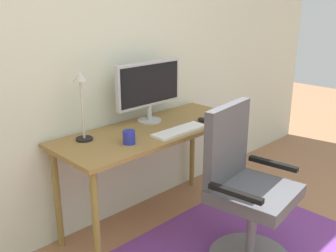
{
  "coord_description": "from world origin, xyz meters",
  "views": [
    {
      "loc": [
        -1.33,
        -0.1,
        1.64
      ],
      "look_at": [
        0.33,
        1.59,
        0.86
      ],
      "focal_mm": 41.62,
      "sensor_mm": 36.0,
      "label": 1
    }
  ],
  "objects_px": {
    "cell_phone": "(214,116)",
    "office_chair": "(245,200)",
    "keyboard": "(180,131)",
    "monitor": "(149,86)",
    "coffee_cup": "(129,137)",
    "desk_lamp": "(81,96)",
    "computer_mouse": "(204,120)",
    "desk": "(154,140)"
  },
  "relations": [
    {
      "from": "computer_mouse",
      "to": "coffee_cup",
      "type": "distance_m",
      "value": 0.68
    },
    {
      "from": "monitor",
      "to": "keyboard",
      "type": "height_order",
      "value": "monitor"
    },
    {
      "from": "desk_lamp",
      "to": "monitor",
      "type": "bearing_deg",
      "value": 0.44
    },
    {
      "from": "computer_mouse",
      "to": "desk_lamp",
      "type": "distance_m",
      "value": 0.94
    },
    {
      "from": "monitor",
      "to": "cell_phone",
      "type": "xyz_separation_m",
      "value": [
        0.44,
        -0.26,
        -0.26
      ]
    },
    {
      "from": "keyboard",
      "to": "cell_phone",
      "type": "xyz_separation_m",
      "value": [
        0.45,
        0.07,
        -0.0
      ]
    },
    {
      "from": "office_chair",
      "to": "desk_lamp",
      "type": "bearing_deg",
      "value": 116.06
    },
    {
      "from": "keyboard",
      "to": "cell_phone",
      "type": "height_order",
      "value": "keyboard"
    },
    {
      "from": "computer_mouse",
      "to": "cell_phone",
      "type": "height_order",
      "value": "computer_mouse"
    },
    {
      "from": "desk",
      "to": "keyboard",
      "type": "height_order",
      "value": "keyboard"
    },
    {
      "from": "keyboard",
      "to": "coffee_cup",
      "type": "distance_m",
      "value": 0.4
    },
    {
      "from": "monitor",
      "to": "computer_mouse",
      "type": "xyz_separation_m",
      "value": [
        0.28,
        -0.3,
        -0.25
      ]
    },
    {
      "from": "office_chair",
      "to": "cell_phone",
      "type": "bearing_deg",
      "value": 47.5
    },
    {
      "from": "coffee_cup",
      "to": "cell_phone",
      "type": "distance_m",
      "value": 0.85
    },
    {
      "from": "desk",
      "to": "monitor",
      "type": "relative_size",
      "value": 2.49
    },
    {
      "from": "coffee_cup",
      "to": "office_chair",
      "type": "distance_m",
      "value": 0.83
    },
    {
      "from": "computer_mouse",
      "to": "desk_lamp",
      "type": "relative_size",
      "value": 0.23
    },
    {
      "from": "desk",
      "to": "monitor",
      "type": "xyz_separation_m",
      "value": [
        0.09,
        0.15,
        0.35
      ]
    },
    {
      "from": "desk_lamp",
      "to": "keyboard",
      "type": "bearing_deg",
      "value": -29.96
    },
    {
      "from": "computer_mouse",
      "to": "keyboard",
      "type": "bearing_deg",
      "value": -173.74
    },
    {
      "from": "keyboard",
      "to": "office_chair",
      "type": "xyz_separation_m",
      "value": [
        0.03,
        -0.55,
        -0.33
      ]
    },
    {
      "from": "computer_mouse",
      "to": "desk_lamp",
      "type": "height_order",
      "value": "desk_lamp"
    },
    {
      "from": "cell_phone",
      "to": "keyboard",
      "type": "bearing_deg",
      "value": -147.24
    },
    {
      "from": "keyboard",
      "to": "monitor",
      "type": "bearing_deg",
      "value": 87.45
    },
    {
      "from": "keyboard",
      "to": "office_chair",
      "type": "height_order",
      "value": "office_chair"
    },
    {
      "from": "coffee_cup",
      "to": "cell_phone",
      "type": "height_order",
      "value": "coffee_cup"
    },
    {
      "from": "cell_phone",
      "to": "office_chair",
      "type": "bearing_deg",
      "value": -100.13
    },
    {
      "from": "computer_mouse",
      "to": "office_chair",
      "type": "relative_size",
      "value": 0.1
    },
    {
      "from": "cell_phone",
      "to": "office_chair",
      "type": "relative_size",
      "value": 0.14
    },
    {
      "from": "coffee_cup",
      "to": "office_chair",
      "type": "bearing_deg",
      "value": -55.59
    },
    {
      "from": "desk",
      "to": "monitor",
      "type": "bearing_deg",
      "value": 57.43
    },
    {
      "from": "computer_mouse",
      "to": "office_chair",
      "type": "height_order",
      "value": "office_chair"
    },
    {
      "from": "cell_phone",
      "to": "desk_lamp",
      "type": "height_order",
      "value": "desk_lamp"
    },
    {
      "from": "desk",
      "to": "cell_phone",
      "type": "relative_size",
      "value": 10.42
    },
    {
      "from": "keyboard",
      "to": "coffee_cup",
      "type": "height_order",
      "value": "coffee_cup"
    },
    {
      "from": "monitor",
      "to": "coffee_cup",
      "type": "height_order",
      "value": "monitor"
    },
    {
      "from": "monitor",
      "to": "computer_mouse",
      "type": "distance_m",
      "value": 0.48
    },
    {
      "from": "monitor",
      "to": "coffee_cup",
      "type": "relative_size",
      "value": 6.89
    },
    {
      "from": "desk",
      "to": "office_chair",
      "type": "height_order",
      "value": "office_chair"
    },
    {
      "from": "coffee_cup",
      "to": "keyboard",
      "type": "bearing_deg",
      "value": -9.55
    },
    {
      "from": "monitor",
      "to": "desk_lamp",
      "type": "xyz_separation_m",
      "value": [
        -0.57,
        -0.0,
        0.02
      ]
    },
    {
      "from": "coffee_cup",
      "to": "office_chair",
      "type": "height_order",
      "value": "office_chair"
    }
  ]
}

